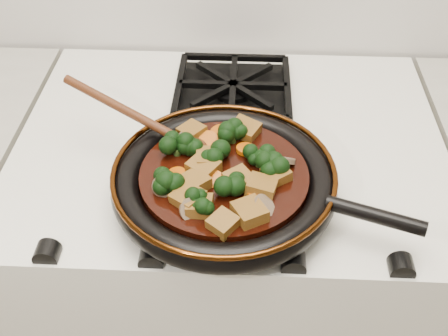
{
  "coord_description": "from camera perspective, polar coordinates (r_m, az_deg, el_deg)",
  "views": [
    {
      "loc": [
        0.03,
        0.91,
        1.53
      ],
      "look_at": [
        -0.0,
        1.53,
        0.97
      ],
      "focal_mm": 45.0,
      "sensor_mm": 36.0,
      "label": 1
    }
  ],
  "objects": [
    {
      "name": "tofu_cube_4",
      "position": [
        0.81,
        3.85,
        -1.96
      ],
      "size": [
        0.05,
        0.05,
        0.03
      ],
      "primitive_type": "cube",
      "rotation": [
        0.08,
        0.11,
        1.33
      ],
      "color": "brown",
      "rests_on": "braising_sauce"
    },
    {
      "name": "stove",
      "position": [
        1.33,
        0.48,
        -12.3
      ],
      "size": [
        0.76,
        0.6,
        0.9
      ],
      "primitive_type": "cube",
      "color": "white",
      "rests_on": "ground"
    },
    {
      "name": "carrot_coin_3",
      "position": [
        0.88,
        2.21,
        1.92
      ],
      "size": [
        0.03,
        0.03,
        0.01
      ],
      "primitive_type": "cylinder",
      "rotation": [
        -0.07,
        0.04,
        0.0
      ],
      "color": "#BA4C05",
      "rests_on": "braising_sauce"
    },
    {
      "name": "burner_grate_front",
      "position": [
        0.89,
        0.27,
        -1.99
      ],
      "size": [
        0.23,
        0.23,
        0.03
      ],
      "primitive_type": null,
      "color": "black",
      "rests_on": "stove"
    },
    {
      "name": "mushroom_slice_0",
      "position": [
        0.79,
        4.03,
        -3.88
      ],
      "size": [
        0.04,
        0.04,
        0.03
      ],
      "primitive_type": "cylinder",
      "rotation": [
        0.64,
        0.0,
        1.32
      ],
      "color": "#796146",
      "rests_on": "braising_sauce"
    },
    {
      "name": "broccoli_floret_1",
      "position": [
        0.86,
        3.57,
        0.66
      ],
      "size": [
        0.08,
        0.08,
        0.06
      ],
      "primitive_type": null,
      "rotation": [
        -0.22,
        -0.06,
        2.35
      ],
      "color": "black",
      "rests_on": "braising_sauce"
    },
    {
      "name": "carrot_coin_5",
      "position": [
        0.83,
        -1.07,
        -1.17
      ],
      "size": [
        0.03,
        0.03,
        0.02
      ],
      "primitive_type": "cylinder",
      "rotation": [
        0.33,
        -0.03,
        0.0
      ],
      "color": "#BA4C05",
      "rests_on": "braising_sauce"
    },
    {
      "name": "mushroom_slice_2",
      "position": [
        0.86,
        6.04,
        0.82
      ],
      "size": [
        0.04,
        0.04,
        0.03
      ],
      "primitive_type": "cylinder",
      "rotation": [
        0.64,
        0.0,
        2.95
      ],
      "color": "#796146",
      "rests_on": "braising_sauce"
    },
    {
      "name": "mushroom_slice_3",
      "position": [
        0.9,
        -3.74,
        2.91
      ],
      "size": [
        0.04,
        0.04,
        0.02
      ],
      "primitive_type": "cylinder",
      "rotation": [
        0.54,
        0.0,
        1.77
      ],
      "color": "#796146",
      "rests_on": "braising_sauce"
    },
    {
      "name": "carrot_coin_0",
      "position": [
        0.81,
        3.4,
        -2.59
      ],
      "size": [
        0.03,
        0.03,
        0.01
      ],
      "primitive_type": "cylinder",
      "rotation": [
        -0.2,
        0.06,
        0.0
      ],
      "color": "#BA4C05",
      "rests_on": "braising_sauce"
    },
    {
      "name": "tofu_cube_2",
      "position": [
        0.8,
        -3.63,
        -3.11
      ],
      "size": [
        0.06,
        0.06,
        0.03
      ],
      "primitive_type": "cube",
      "rotation": [
        -0.11,
        -0.07,
        0.91
      ],
      "color": "brown",
      "rests_on": "braising_sauce"
    },
    {
      "name": "tofu_cube_5",
      "position": [
        0.82,
        1.46,
        -1.23
      ],
      "size": [
        0.05,
        0.05,
        0.02
      ],
      "primitive_type": "cube",
      "rotation": [
        0.1,
        0.01,
        0.67
      ],
      "color": "brown",
      "rests_on": "braising_sauce"
    },
    {
      "name": "mushroom_slice_1",
      "position": [
        0.82,
        -6.08,
        -1.86
      ],
      "size": [
        0.05,
        0.05,
        0.03
      ],
      "primitive_type": "cylinder",
      "rotation": [
        0.67,
        0.0,
        0.86
      ],
      "color": "#796146",
      "rests_on": "braising_sauce"
    },
    {
      "name": "broccoli_floret_2",
      "position": [
        0.81,
        0.59,
        -1.79
      ],
      "size": [
        0.07,
        0.06,
        0.06
      ],
      "primitive_type": null,
      "rotation": [
        0.04,
        -0.25,
        3.11
      ],
      "color": "black",
      "rests_on": "braising_sauce"
    },
    {
      "name": "tofu_cube_6",
      "position": [
        0.78,
        2.61,
        -4.54
      ],
      "size": [
        0.06,
        0.06,
        0.02
      ],
      "primitive_type": "cube",
      "rotation": [
        -0.05,
        -0.01,
        0.51
      ],
      "color": "brown",
      "rests_on": "braising_sauce"
    },
    {
      "name": "wooden_spoon",
      "position": [
        0.91,
        -7.11,
        4.29
      ],
      "size": [
        0.15,
        0.08,
        0.24
      ],
      "rotation": [
        0.0,
        0.0,
        2.74
      ],
      "color": "#4F2510",
      "rests_on": "braising_sauce"
    },
    {
      "name": "broccoli_floret_5",
      "position": [
        0.9,
        0.84,
        3.15
      ],
      "size": [
        0.07,
        0.07,
        0.07
      ],
      "primitive_type": null,
      "rotation": [
        -0.12,
        -0.18,
        1.48
      ],
      "color": "black",
      "rests_on": "braising_sauce"
    },
    {
      "name": "tofu_cube_0",
      "position": [
        0.82,
        -2.99,
        -1.49
      ],
      "size": [
        0.05,
        0.05,
        0.02
      ],
      "primitive_type": "cube",
      "rotation": [
        -0.05,
        0.04,
        2.28
      ],
      "color": "brown",
      "rests_on": "braising_sauce"
    },
    {
      "name": "broccoli_floret_8",
      "position": [
        0.79,
        -2.63,
        -3.84
      ],
      "size": [
        0.06,
        0.07,
        0.06
      ],
      "primitive_type": null,
      "rotation": [
        -0.01,
        0.23,
        1.6
      ],
      "color": "black",
      "rests_on": "braising_sauce"
    },
    {
      "name": "broccoli_floret_7",
      "position": [
        0.84,
        4.73,
        -0.01
      ],
      "size": [
        0.06,
        0.06,
        0.06
      ],
      "primitive_type": null,
      "rotation": [
        -0.05,
        -0.02,
        1.6
      ],
      "color": "black",
      "rests_on": "braising_sauce"
    },
    {
      "name": "carrot_coin_1",
      "position": [
        0.9,
        -1.6,
        2.91
      ],
      "size": [
        0.03,
        0.03,
        0.02
      ],
      "primitive_type": "cylinder",
      "rotation": [
        0.3,
        0.02,
        0.0
      ],
      "color": "#BA4C05",
      "rests_on": "braising_sauce"
    },
    {
      "name": "mushroom_slice_4",
      "position": [
        0.78,
        -3.21,
        -4.26
      ],
      "size": [
        0.05,
        0.04,
        0.03
      ],
      "primitive_type": "cylinder",
      "rotation": [
        0.91,
        0.0,
        0.43
      ],
      "color": "#796146",
      "rests_on": "braising_sauce"
    },
    {
      "name": "carrot_coin_2",
      "position": [
        0.92,
        -0.46,
        3.85
      ],
      "size": [
        0.03,
        0.03,
        0.02
      ],
      "primitive_type": "cylinder",
      "rotation": [
        -0.1,
        -0.3,
        0.0
      ],
      "color": "#BA4C05",
      "rests_on": "braising_sauce"
    },
    {
      "name": "skillet",
      "position": [
        0.86,
        0.13,
        -1.34
      ],
      "size": [
        0.46,
        0.34,
        0.05
      ],
      "rotation": [
        0.0,
        0.0,
        -0.34
      ],
      "color": "black",
      "rests_on": "burner_grate_front"
    },
    {
      "name": "carrot_coin_4",
      "position": [
        0.84,
        -4.81,
        -0.56
      ],
      "size": [
        0.03,
        0.03,
        0.01
      ],
      "primitive_type": "cylinder",
      "rotation": [
        -0.1,
        -0.09,
        0.0
      ],
      "color": "#BA4C05",
      "rests_on": "braising_sauce"
    },
    {
      "name": "burner_grate_back",
      "position": [
        1.11,
        0.92,
        8.05
      ],
      "size": [
        0.23,
        0.23,
        0.03
      ],
      "primitive_type": null,
      "color": "black",
      "rests_on": "stove"
    },
    {
      "name": "broccoli_floret_3",
      "position": [
        0.86,
        -0.96,
        1.22
      ],
      "size": [
        0.08,
        0.09,
        0.07
      ],
      "primitive_type": null,
      "rotation": [
        0.21,
        -0.1,
        0.5
      ],
      "color": "black",
      "rests_on": "braising_sauce"
    },
    {
      "name": "tofu_cube_8",
      "position": [
        0.79,
        -2.48,
        -3.9
      ],
      "size": [
        0.04,
        0.04,
        0.02
      ],
      "primitive_type": "cube",
      "rotation": [
        0.08,
        0.07,
        3.1
      ],
      "color": "brown",
      "rests_on": "braising_sauce"
    },
    {
      "name": "tofu_cube_7",
      "position": [
        0.76,
        -0.11,
        -5.65
      ],
      "size": [
        0.05,
        0.05,
        0.02
      ],
      "primitive_type": "cube",
      "rotation": [
        -0.06,
        -0.03,
        2.48
      ],
      "color": "brown",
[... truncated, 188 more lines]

